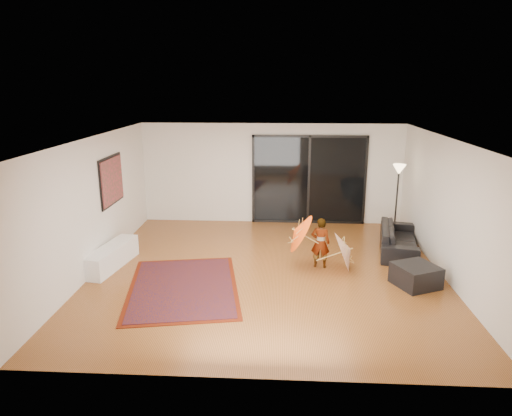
# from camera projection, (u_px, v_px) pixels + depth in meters

# --- Properties ---
(floor) EXTENTS (7.00, 7.00, 0.00)m
(floor) POSITION_uv_depth(u_px,v_px,m) (267.00, 272.00, 9.30)
(floor) COLOR #965629
(floor) RESTS_ON ground
(ceiling) EXTENTS (7.00, 7.00, 0.00)m
(ceiling) POSITION_uv_depth(u_px,v_px,m) (268.00, 139.00, 8.59)
(ceiling) COLOR white
(ceiling) RESTS_ON wall_back
(wall_back) EXTENTS (7.00, 0.00, 7.00)m
(wall_back) POSITION_uv_depth(u_px,v_px,m) (272.00, 174.00, 12.31)
(wall_back) COLOR silver
(wall_back) RESTS_ON floor
(wall_front) EXTENTS (7.00, 0.00, 7.00)m
(wall_front) POSITION_uv_depth(u_px,v_px,m) (259.00, 284.00, 5.57)
(wall_front) COLOR silver
(wall_front) RESTS_ON floor
(wall_left) EXTENTS (0.00, 7.00, 7.00)m
(wall_left) POSITION_uv_depth(u_px,v_px,m) (93.00, 205.00, 9.13)
(wall_left) COLOR silver
(wall_left) RESTS_ON floor
(wall_right) EXTENTS (0.00, 7.00, 7.00)m
(wall_right) POSITION_uv_depth(u_px,v_px,m) (450.00, 211.00, 8.75)
(wall_right) COLOR silver
(wall_right) RESTS_ON floor
(sliding_door) EXTENTS (3.06, 0.07, 2.40)m
(sliding_door) POSITION_uv_depth(u_px,v_px,m) (309.00, 180.00, 12.27)
(sliding_door) COLOR black
(sliding_door) RESTS_ON wall_back
(painting) EXTENTS (0.04, 1.28, 1.08)m
(painting) POSITION_uv_depth(u_px,v_px,m) (112.00, 181.00, 10.01)
(painting) COLOR black
(painting) RESTS_ON wall_left
(media_console) EXTENTS (0.66, 1.67, 0.45)m
(media_console) POSITION_uv_depth(u_px,v_px,m) (112.00, 257.00, 9.50)
(media_console) COLOR white
(media_console) RESTS_ON floor
(speaker) EXTENTS (0.25, 0.25, 0.28)m
(speaker) POSITION_uv_depth(u_px,v_px,m) (108.00, 265.00, 9.28)
(speaker) COLOR #424244
(speaker) RESTS_ON floor
(persian_rug) EXTENTS (2.46, 3.10, 0.02)m
(persian_rug) POSITION_uv_depth(u_px,v_px,m) (183.00, 287.00, 8.58)
(persian_rug) COLOR #531607
(persian_rug) RESTS_ON floor
(sofa) EXTENTS (1.16, 2.12, 0.59)m
(sofa) POSITION_uv_depth(u_px,v_px,m) (399.00, 239.00, 10.37)
(sofa) COLOR black
(sofa) RESTS_ON floor
(ottoman) EXTENTS (0.95, 0.95, 0.41)m
(ottoman) POSITION_uv_depth(u_px,v_px,m) (416.00, 275.00, 8.62)
(ottoman) COLOR black
(ottoman) RESTS_ON floor
(floor_lamp) EXTENTS (0.31, 0.31, 1.83)m
(floor_lamp) POSITION_uv_depth(u_px,v_px,m) (398.00, 180.00, 11.07)
(floor_lamp) COLOR black
(floor_lamp) RESTS_ON floor
(child) EXTENTS (0.42, 0.31, 1.06)m
(child) POSITION_uv_depth(u_px,v_px,m) (320.00, 243.00, 9.41)
(child) COLOR #999999
(child) RESTS_ON floor
(parasol_orange) EXTENTS (0.57, 0.86, 0.88)m
(parasol_orange) POSITION_uv_depth(u_px,v_px,m) (294.00, 234.00, 9.34)
(parasol_orange) COLOR #FF500D
(parasol_orange) RESTS_ON child
(parasol_white) EXTENTS (0.52, 0.85, 0.91)m
(parasol_white) POSITION_uv_depth(u_px,v_px,m) (351.00, 247.00, 9.24)
(parasol_white) COLOR white
(parasol_white) RESTS_ON floor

